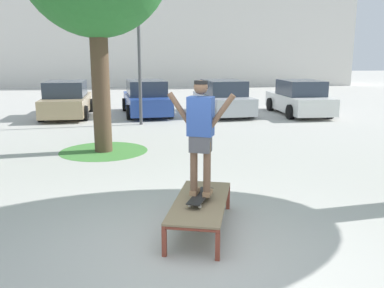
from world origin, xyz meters
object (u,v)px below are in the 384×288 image
at_px(skateboard, 200,196).
at_px(light_post, 138,19).
at_px(car_tan, 67,100).
at_px(skate_box, 201,203).
at_px(skater, 201,130).
at_px(car_silver, 223,99).
at_px(car_white, 299,99).
at_px(car_blue, 146,99).

bearing_deg(skateboard, light_post, 97.15).
bearing_deg(skateboard, car_tan, 110.09).
relative_size(skate_box, skater, 1.20).
xyz_separation_m(skateboard, light_post, (-1.22, 9.75, 3.29)).
xyz_separation_m(car_tan, car_silver, (6.69, 0.06, 0.00)).
height_order(skate_box, car_tan, car_tan).
bearing_deg(skate_box, skater, -103.47).
bearing_deg(skateboard, car_white, 64.65).
relative_size(car_blue, light_post, 0.75).
bearing_deg(light_post, car_tan, 143.90).
bearing_deg(light_post, skate_box, -82.78).
distance_m(car_tan, light_post, 5.05).
xyz_separation_m(skateboard, car_white, (5.61, 11.83, 0.15)).
height_order(skate_box, skateboard, skateboard).
xyz_separation_m(skater, light_post, (-1.22, 9.75, 2.29)).
bearing_deg(car_silver, car_tan, -179.48).
relative_size(skateboard, car_silver, 0.19).
relative_size(car_blue, car_silver, 1.00).
relative_size(skateboard, car_blue, 0.19).
distance_m(skate_box, light_post, 10.37).
height_order(car_tan, car_blue, same).
height_order(skate_box, car_silver, car_silver).
relative_size(car_silver, light_post, 0.75).
height_order(car_blue, car_silver, same).
height_order(skateboard, car_silver, car_silver).
height_order(car_silver, light_post, light_post).
relative_size(skate_box, skateboard, 2.48).
bearing_deg(car_blue, skate_box, -85.00).
bearing_deg(skateboard, car_silver, 79.41).
bearing_deg(car_silver, skateboard, -100.59).
relative_size(skateboard, car_white, 0.19).
xyz_separation_m(car_blue, car_white, (6.68, -0.54, 0.00)).
relative_size(skate_box, car_blue, 0.46).
bearing_deg(skate_box, car_silver, 79.42).
bearing_deg(car_blue, car_silver, -4.12).
bearing_deg(car_white, car_tan, 178.61).
xyz_separation_m(car_silver, car_white, (3.34, -0.30, 0.00)).
distance_m(skateboard, car_blue, 12.43).
bearing_deg(car_silver, light_post, -145.62).
height_order(skateboard, car_tan, car_tan).
xyz_separation_m(skateboard, car_blue, (-1.07, 12.38, 0.15)).
xyz_separation_m(skateboard, car_tan, (-4.42, 12.08, 0.15)).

